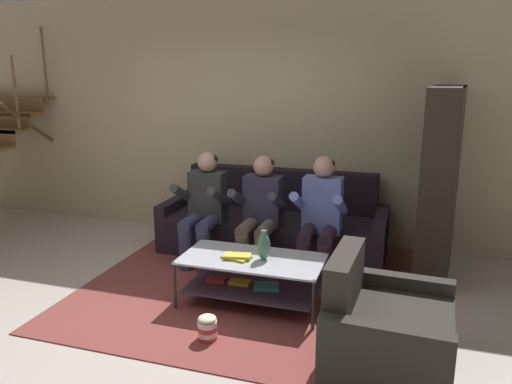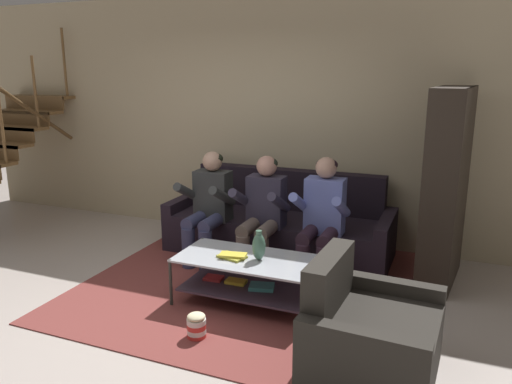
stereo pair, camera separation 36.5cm
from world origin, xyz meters
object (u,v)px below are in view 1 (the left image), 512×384
object	(u,v)px
couch	(274,226)
book_stack	(237,256)
person_seated_left	(204,204)
vase	(264,246)
person_seated_middle	(260,209)
bookshelf	(444,195)
coffee_table	(252,273)
popcorn_tub	(207,328)
armchair	(384,333)
person_seated_right	(320,213)

from	to	relation	value
couch	book_stack	bearing A→B (deg)	-87.93
person_seated_left	vase	size ratio (longest dim) A/B	4.47
person_seated_left	book_stack	size ratio (longest dim) A/B	4.37
person_seated_middle	bookshelf	bearing A→B (deg)	13.38
person_seated_left	coffee_table	xyz separation A→B (m)	(0.79, -0.79, -0.36)
vase	popcorn_tub	xyz separation A→B (m)	(-0.24, -0.69, -0.45)
couch	book_stack	xyz separation A→B (m)	(0.05, -1.38, 0.16)
coffee_table	armchair	bearing A→B (deg)	-30.33
book_stack	bookshelf	size ratio (longest dim) A/B	0.14
couch	armchair	world-z (taller)	couch
couch	armchair	distance (m)	2.43
person_seated_left	book_stack	bearing A→B (deg)	-51.50
coffee_table	bookshelf	distance (m)	2.07
armchair	vase	bearing A→B (deg)	147.44
person_seated_middle	person_seated_right	bearing A→B (deg)	0.24
popcorn_tub	couch	bearing A→B (deg)	91.04
book_stack	person_seated_left	bearing A→B (deg)	128.50
vase	book_stack	xyz separation A→B (m)	(-0.23, -0.05, -0.11)
bookshelf	vase	bearing A→B (deg)	-140.65
armchair	popcorn_tub	distance (m)	1.32
person_seated_right	popcorn_tub	xyz separation A→B (m)	(-0.58, -1.49, -0.55)
vase	coffee_table	bearing A→B (deg)	175.98
person_seated_left	coffee_table	distance (m)	1.17
bookshelf	book_stack	bearing A→B (deg)	-143.65
person_seated_right	armchair	bearing A→B (deg)	-63.79
person_seated_left	vase	distance (m)	1.21
person_seated_left	vase	xyz separation A→B (m)	(0.90, -0.80, -0.09)
coffee_table	armchair	world-z (taller)	armchair
person_seated_middle	coffee_table	bearing A→B (deg)	-77.86
couch	coffee_table	bearing A→B (deg)	-82.72
person_seated_right	book_stack	bearing A→B (deg)	-124.02
couch	person_seated_middle	distance (m)	0.64
person_seated_middle	armchair	bearing A→B (deg)	-47.62
person_seated_middle	vase	bearing A→B (deg)	-70.58
person_seated_left	person_seated_middle	world-z (taller)	person_seated_left
coffee_table	person_seated_right	bearing A→B (deg)	60.35
book_stack	coffee_table	bearing A→B (deg)	23.98
person_seated_left	person_seated_right	world-z (taller)	person_seated_right
couch	coffee_table	world-z (taller)	couch
person_seated_left	person_seated_middle	bearing A→B (deg)	-0.05
popcorn_tub	coffee_table	bearing A→B (deg)	79.18
person_seated_right	armchair	world-z (taller)	person_seated_right
person_seated_right	bookshelf	distance (m)	1.23
book_stack	armchair	distance (m)	1.46
person_seated_left	bookshelf	size ratio (longest dim) A/B	0.63
person_seated_right	coffee_table	size ratio (longest dim) A/B	0.97
person_seated_left	popcorn_tub	bearing A→B (deg)	-66.14
popcorn_tub	book_stack	bearing A→B (deg)	88.81
person_seated_right	popcorn_tub	size ratio (longest dim) A/B	5.84
person_seated_left	vase	world-z (taller)	person_seated_left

